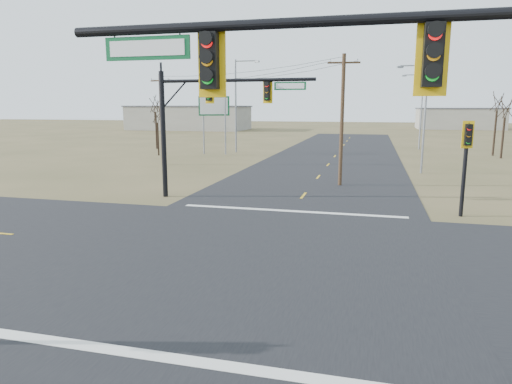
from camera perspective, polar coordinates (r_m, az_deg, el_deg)
ground at (r=17.40m, az=0.07°, el=-7.87°), size 320.00×320.00×0.00m
road_ew at (r=17.40m, az=0.07°, el=-7.84°), size 160.00×14.00×0.02m
road_ns at (r=17.39m, az=0.07°, el=-7.83°), size 14.00×160.00×0.02m
stop_bar_near at (r=10.89m, az=-10.31°, el=-19.79°), size 12.00×0.40×0.01m
stop_bar_far at (r=24.47m, az=4.40°, el=-2.38°), size 12.00×0.40×0.01m
mast_arm_near at (r=8.60m, az=23.65°, el=9.72°), size 11.00×0.41×7.59m
mast_arm_far at (r=27.41m, az=-6.16°, el=10.44°), size 9.39×0.45×7.61m
pedestal_signal_ne at (r=25.00m, az=24.84°, el=4.95°), size 0.59×0.53×4.86m
utility_pole_near at (r=32.62m, az=10.70°, el=9.04°), size 2.21×0.42×9.07m
utility_pole_far at (r=44.91m, az=-11.76°, el=9.04°), size 2.07×0.54×8.53m
highway_sign at (r=54.25m, az=-5.25°, el=9.71°), size 3.32×1.54×6.75m
streetlight_a at (r=40.58m, az=20.09°, el=9.34°), size 2.53×0.41×9.03m
streetlight_b at (r=63.75m, az=19.79°, el=9.96°), size 2.72×0.30×9.77m
streetlight_c at (r=56.33m, az=-2.32°, el=11.31°), size 3.11×0.48×11.08m
bare_tree_a at (r=53.78m, az=-12.25°, el=9.43°), size 3.11×3.11×5.87m
bare_tree_b at (r=62.42m, az=-12.49°, el=10.75°), size 3.28×3.28×7.44m
bare_tree_c at (r=56.19m, az=28.76°, el=9.29°), size 3.27×3.27×7.00m
bare_tree_d at (r=58.89m, az=27.98°, el=9.98°), size 3.33×3.33×7.61m
warehouse_left at (r=114.82m, az=-8.35°, el=9.10°), size 28.00×14.00×5.50m
warehouse_mid at (r=127.76m, az=24.02°, el=8.34°), size 20.00×12.00×5.00m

